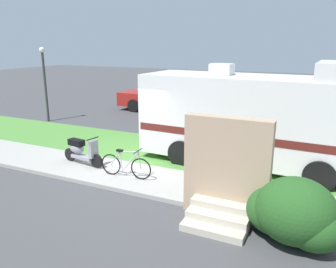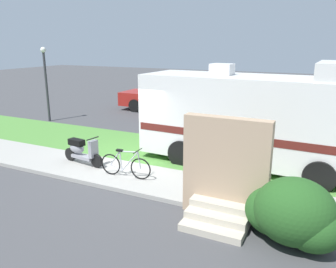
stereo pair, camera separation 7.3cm
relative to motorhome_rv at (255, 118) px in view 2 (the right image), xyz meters
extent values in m
plane|color=#424244|center=(-4.01, -1.47, -1.65)|extent=(80.00, 80.00, 0.00)
cube|color=#9E9B93|center=(-4.01, -2.67, -1.59)|extent=(24.00, 2.00, 0.12)
cube|color=#4C8438|center=(-4.01, 0.03, -1.61)|extent=(24.00, 3.40, 0.08)
cube|color=silver|center=(-0.11, 0.00, -0.01)|extent=(7.28, 2.59, 2.68)
cube|color=#591E19|center=(-0.11, 0.00, -0.42)|extent=(7.14, 2.60, 0.24)
cube|color=silver|center=(-1.19, 0.05, 1.50)|extent=(0.72, 0.63, 0.36)
cylinder|color=black|center=(2.16, 1.03, -1.20)|extent=(0.91, 0.31, 0.90)
cylinder|color=black|center=(2.08, -1.19, -1.20)|extent=(0.91, 0.31, 0.90)
cylinder|color=black|center=(-2.05, 1.19, -1.20)|extent=(0.91, 0.31, 0.90)
cylinder|color=black|center=(-2.13, -1.03, -1.20)|extent=(0.91, 0.31, 0.90)
cylinder|color=black|center=(-4.40, -2.61, -1.31)|extent=(0.45, 0.16, 0.44)
cylinder|color=black|center=(-5.63, -2.44, -1.31)|extent=(0.45, 0.16, 0.44)
cube|color=gray|center=(-5.01, -2.52, -1.29)|extent=(0.89, 0.39, 0.10)
cube|color=black|center=(-5.28, -2.49, -0.83)|extent=(0.59, 0.33, 0.20)
ellipsoid|color=gray|center=(-5.28, -2.49, -1.03)|extent=(0.63, 0.38, 0.36)
cube|color=gray|center=(-4.52, -2.59, -0.93)|extent=(0.18, 0.34, 0.56)
cylinder|color=black|center=(-4.52, -2.59, -0.58)|extent=(0.10, 0.50, 0.04)
sphere|color=white|center=(-4.52, -2.59, -0.75)|extent=(0.12, 0.12, 0.12)
torus|color=black|center=(-2.64, -2.83, -1.21)|extent=(0.65, 0.08, 0.65)
torus|color=black|center=(-3.64, -2.90, -1.21)|extent=(0.65, 0.08, 0.65)
cylinder|color=silver|center=(-2.99, -2.86, -1.03)|extent=(0.57, 0.07, 0.67)
cylinder|color=silver|center=(-3.29, -2.88, -1.06)|extent=(0.10, 0.04, 0.60)
cylinder|color=silver|center=(-3.02, -2.86, -0.73)|extent=(0.61, 0.07, 0.09)
cylinder|color=silver|center=(-3.45, -2.89, -1.28)|extent=(0.40, 0.06, 0.18)
cylinder|color=silver|center=(-3.48, -2.89, -0.98)|extent=(0.35, 0.06, 0.47)
cylinder|color=silver|center=(-2.68, -2.84, -0.96)|extent=(0.12, 0.04, 0.51)
cube|color=black|center=(-3.32, -2.88, -0.73)|extent=(0.21, 0.11, 0.06)
cylinder|color=black|center=(-2.72, -2.84, -0.67)|extent=(0.06, 0.52, 0.03)
cube|color=#1E2328|center=(-0.75, 4.13, -0.64)|extent=(2.48, 2.18, 1.46)
cube|color=black|center=(-0.75, 4.13, -0.22)|extent=(2.36, 2.19, 0.44)
cube|color=#1E2328|center=(1.91, 4.24, -1.03)|extent=(3.01, 2.20, 0.68)
cylinder|color=black|center=(-0.89, 3.12, -1.27)|extent=(0.77, 0.27, 0.76)
cylinder|color=black|center=(-0.97, 5.12, -1.27)|extent=(0.77, 0.27, 0.76)
cylinder|color=black|center=(2.29, 3.25, -1.27)|extent=(0.77, 0.27, 0.76)
cylinder|color=black|center=(2.21, 5.25, -1.27)|extent=(0.77, 0.27, 0.76)
cube|color=maroon|center=(-5.18, 7.22, -0.61)|extent=(2.53, 2.08, 1.52)
cube|color=black|center=(-5.18, 7.22, -0.15)|extent=(2.40, 2.10, 0.44)
cube|color=maroon|center=(-7.98, 7.20, -0.97)|extent=(3.09, 2.09, 0.81)
cylinder|color=black|center=(-4.99, 8.21, -1.27)|extent=(0.76, 0.24, 0.76)
cylinder|color=black|center=(-4.98, 6.22, -1.27)|extent=(0.76, 0.24, 0.76)
cylinder|color=black|center=(-8.35, 8.20, -1.27)|extent=(0.76, 0.24, 0.76)
cylinder|color=black|center=(-8.34, 6.21, -1.27)|extent=(0.76, 0.24, 0.76)
cube|color=#BCB29E|center=(0.11, -4.27, -1.57)|extent=(1.40, 0.96, 0.16)
cube|color=#BCB29E|center=(0.11, -4.11, -1.41)|extent=(1.40, 0.64, 0.16)
cube|color=#BCB29E|center=(0.11, -3.95, -1.25)|extent=(1.40, 0.32, 0.16)
cube|color=tan|center=(0.11, -3.64, -0.45)|extent=(2.00, 0.30, 2.40)
ellipsoid|color=#23511E|center=(1.71, -4.17, -0.92)|extent=(1.62, 1.46, 1.38)
ellipsoid|color=#23511E|center=(1.31, -4.00, -1.09)|extent=(1.22, 1.09, 1.03)
ellipsoid|color=#23511E|center=(2.08, -4.29, -1.13)|extent=(1.14, 1.02, 0.96)
cylinder|color=navy|center=(0.99, -2.51, -1.44)|extent=(0.06, 0.06, 0.18)
cylinder|color=navy|center=(0.99, -2.51, -1.33)|extent=(0.03, 0.03, 0.04)
cylinder|color=black|center=(0.99, -2.51, -1.31)|extent=(0.03, 0.03, 0.01)
cylinder|color=#333338|center=(-11.12, 2.13, 0.11)|extent=(0.12, 0.12, 3.54)
sphere|color=silver|center=(-11.12, 2.13, 2.00)|extent=(0.28, 0.28, 0.28)
camera|label=1|loc=(2.04, -10.80, 2.34)|focal=36.08mm
camera|label=2|loc=(2.11, -10.77, 2.34)|focal=36.08mm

